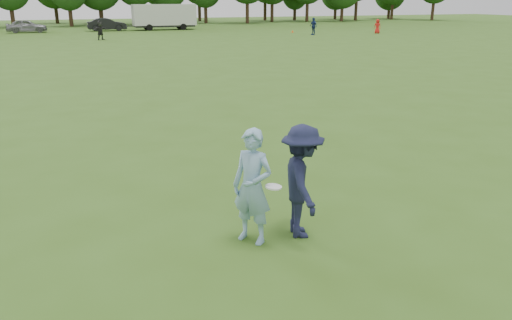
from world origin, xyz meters
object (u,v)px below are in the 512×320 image
object	(u,v)px
player_far_b	(313,26)
cargo_trailer	(164,16)
player_far_c	(377,26)
defender	(302,182)
car_f	(107,24)
player_far_d	(100,30)
field_cone	(293,31)
thrower	(252,187)
car_e	(27,26)

from	to	relation	value
player_far_b	cargo_trailer	size ratio (longest dim) A/B	0.21
player_far_b	player_far_c	bearing A→B (deg)	72.63
defender	car_f	bearing A→B (deg)	10.91
player_far_c	player_far_d	xyz separation A→B (m)	(-31.03, 1.66, 0.11)
defender	field_cone	bearing A→B (deg)	-11.86
player_far_c	car_f	distance (m)	33.35
defender	cargo_trailer	size ratio (longest dim) A/B	0.22
thrower	cargo_trailer	distance (m)	60.82
player_far_b	player_far_c	world-z (taller)	player_far_b
car_e	cargo_trailer	bearing A→B (deg)	-89.06
player_far_b	cargo_trailer	xyz separation A→B (m)	(-13.80, 15.36, 0.83)
player_far_d	player_far_b	bearing A→B (deg)	-27.79
cargo_trailer	car_e	bearing A→B (deg)	179.45
car_f	defender	bearing A→B (deg)	178.49
defender	player_far_b	bearing A→B (deg)	-14.49
thrower	defender	distance (m)	0.87
car_e	car_f	size ratio (longest dim) A/B	0.96
player_far_c	cargo_trailer	bearing A→B (deg)	-18.55
defender	player_far_d	bearing A→B (deg)	12.68
player_far_d	car_f	distance (m)	14.82
field_cone	thrower	bearing A→B (deg)	-115.75
field_cone	player_far_d	bearing A→B (deg)	-171.26
player_far_b	player_far_d	xyz separation A→B (m)	(-22.99, 0.99, -0.01)
car_e	player_far_c	bearing A→B (deg)	-111.39
car_e	field_cone	bearing A→B (deg)	-108.87
player_far_b	car_e	xyz separation A→B (m)	(-30.31, 15.52, -0.17)
player_far_c	car_e	distance (m)	41.63
car_e	cargo_trailer	size ratio (longest dim) A/B	0.51
car_e	defender	bearing A→B (deg)	-171.83
player_far_b	player_far_d	distance (m)	23.01
player_far_d	car_e	xyz separation A→B (m)	(-7.32, 14.53, -0.15)
defender	field_cone	distance (m)	54.14
thrower	car_e	xyz separation A→B (m)	(-6.18, 60.09, -0.20)
car_e	car_f	world-z (taller)	car_f
thrower	defender	world-z (taller)	defender
player_far_c	car_e	xyz separation A→B (m)	(-38.35, 16.19, -0.04)
player_far_b	field_cone	xyz separation A→B (m)	(-0.48, 4.45, -0.79)
car_f	cargo_trailer	distance (m)	7.31
player_far_d	cargo_trailer	distance (m)	17.08
player_far_d	defender	bearing A→B (deg)	-115.67
player_far_c	car_f	bearing A→B (deg)	-11.62
defender	player_far_d	xyz separation A→B (m)	(0.28, 45.64, -0.05)
defender	car_f	distance (m)	60.37
player_far_c	field_cone	distance (m)	9.97
car_f	player_far_c	bearing A→B (deg)	-118.74
car_f	field_cone	size ratio (longest dim) A/B	15.94
thrower	cargo_trailer	world-z (taller)	cargo_trailer
defender	cargo_trailer	bearing A→B (deg)	4.07
cargo_trailer	player_far_c	bearing A→B (deg)	-36.28
player_far_b	car_f	bearing A→B (deg)	-139.33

